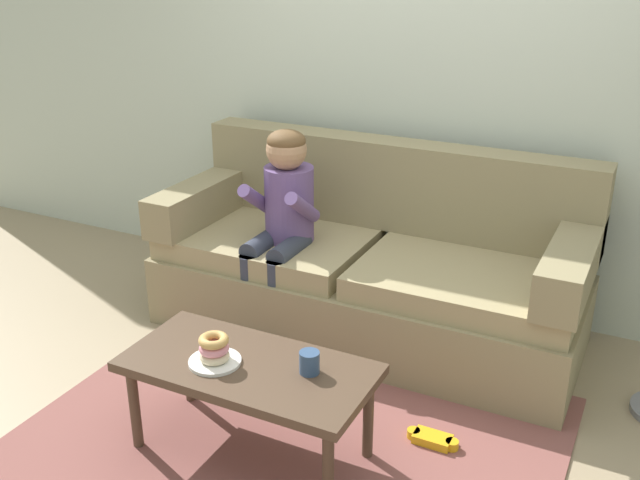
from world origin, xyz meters
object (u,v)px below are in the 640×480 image
toy_controller (432,440)px  person_child (282,213)px  couch (370,269)px  mug (309,362)px  coffee_table (249,374)px  donut (215,356)px

toy_controller → person_child: bearing=165.2°
person_child → toy_controller: 1.38m
toy_controller → couch: bearing=143.2°
toy_controller → mug: bearing=-126.2°
couch → toy_controller: size_ratio=9.90×
couch → person_child: bearing=-153.0°
toy_controller → coffee_table: bearing=-134.8°
donut → toy_controller: 1.00m
donut → person_child: bearing=104.9°
person_child → coffee_table: bearing=-68.2°
person_child → mug: size_ratio=12.24×
person_child → mug: (0.64, -0.94, -0.19)m
couch → toy_controller: 1.10m
mug → toy_controller: size_ratio=0.40×
couch → donut: couch is taller
coffee_table → donut: 0.15m
mug → coffee_table: bearing=-168.3°
coffee_table → donut: donut is taller
mug → donut: bearing=-163.7°
coffee_table → person_child: person_child is taller
donut → mug: bearing=16.3°
couch → coffee_table: size_ratio=2.22×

